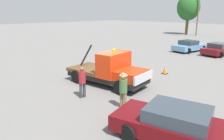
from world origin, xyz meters
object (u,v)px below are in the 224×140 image
at_px(foreground_car, 183,127).
at_px(traffic_cone, 165,71).
at_px(parked_car_maroon, 219,49).
at_px(tow_truck, 111,71).
at_px(parked_car_skyblue, 189,46).
at_px(person_near_truck, 123,88).
at_px(tree_right, 188,7).
at_px(person_at_hood, 82,80).
at_px(utility_pole, 199,8).

height_order(foreground_car, traffic_cone, foreground_car).
relative_size(foreground_car, parked_car_maroon, 1.19).
bearing_deg(tow_truck, parked_car_skyblue, 90.75).
height_order(tow_truck, foreground_car, tow_truck).
distance_m(tow_truck, person_near_truck, 3.64).
bearing_deg(parked_car_maroon, parked_car_skyblue, 102.30).
bearing_deg(traffic_cone, tree_right, 114.59).
bearing_deg(person_at_hood, foreground_car, 9.47).
xyz_separation_m(person_near_truck, parked_car_skyblue, (-5.37, 17.46, -0.41)).
xyz_separation_m(person_at_hood, utility_pole, (-10.38, 35.98, 4.36)).
bearing_deg(utility_pole, tree_right, 164.26).
height_order(tow_truck, traffic_cone, tow_truck).
bearing_deg(foreground_car, utility_pole, 100.11).
bearing_deg(person_at_hood, parked_car_skyblue, 109.03).
height_order(person_at_hood, tree_right, tree_right).
height_order(traffic_cone, utility_pole, utility_pole).
bearing_deg(tree_right, parked_car_skyblue, -61.78).
bearing_deg(person_near_truck, foreground_car, 72.53).
height_order(foreground_car, parked_car_maroon, same).
relative_size(parked_car_skyblue, traffic_cone, 8.42).
bearing_deg(traffic_cone, parked_car_maroon, 89.94).
height_order(person_at_hood, parked_car_maroon, person_at_hood).
xyz_separation_m(person_at_hood, parked_car_maroon, (0.55, 18.29, -0.37)).
bearing_deg(tow_truck, person_near_truck, -42.38).
bearing_deg(foreground_car, person_at_hood, 164.98).
xyz_separation_m(parked_car_maroon, traffic_cone, (-0.01, -10.84, -0.39)).
height_order(foreground_car, tree_right, tree_right).
distance_m(person_near_truck, parked_car_skyblue, 18.27).
bearing_deg(parked_car_skyblue, tow_truck, -163.27).
relative_size(foreground_car, traffic_cone, 10.10).
distance_m(parked_car_maroon, tree_right, 23.25).
height_order(parked_car_skyblue, traffic_cone, parked_car_skyblue).
height_order(foreground_car, person_near_truck, person_near_truck).
bearing_deg(tree_right, tow_truck, -70.03).
xyz_separation_m(person_near_truck, person_at_hood, (-2.53, -0.57, -0.04)).
height_order(foreground_car, utility_pole, utility_pole).
distance_m(foreground_car, parked_car_skyblue, 20.16).
bearing_deg(tow_truck, foreground_car, -30.48).
bearing_deg(person_near_truck, traffic_cone, -170.93).
relative_size(tow_truck, parked_car_skyblue, 1.24).
relative_size(tow_truck, parked_car_maroon, 1.23).
bearing_deg(traffic_cone, foreground_car, -53.80).
relative_size(tree_right, traffic_cone, 14.86).
height_order(foreground_car, parked_car_skyblue, same).
height_order(parked_car_maroon, tree_right, tree_right).
height_order(person_at_hood, traffic_cone, person_at_hood).
height_order(parked_car_skyblue, parked_car_maroon, same).
relative_size(parked_car_skyblue, utility_pole, 0.45).
distance_m(foreground_car, tree_right, 41.59).
relative_size(tow_truck, person_at_hood, 3.25).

